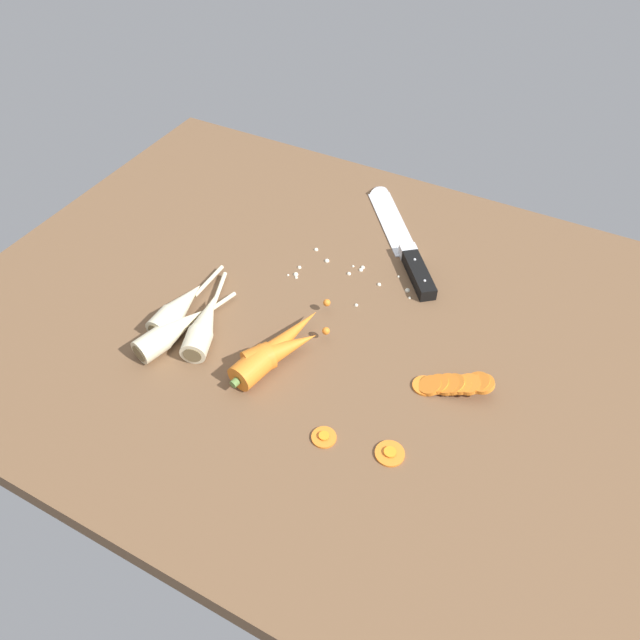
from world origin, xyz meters
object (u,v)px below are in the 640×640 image
object	(u,v)px
whole_carrot_second	(279,351)
parsnip_mid_left	(172,331)
carrot_slice_stack	(453,384)
whole_carrot	(276,347)
carrot_slice_stray_near	(390,453)
carrot_slice_stray_mid	(324,437)
parsnip_front	(204,325)
chefs_knife	(399,234)
parsnip_mid_right	(179,308)

from	to	relation	value
whole_carrot_second	parsnip_mid_left	world-z (taller)	whole_carrot_second
whole_carrot_second	carrot_slice_stack	distance (cm)	25.96
whole_carrot_second	parsnip_mid_left	bearing A→B (deg)	-166.17
whole_carrot	carrot_slice_stack	xyz separation A→B (cm)	(25.88, 6.29, -0.78)
carrot_slice_stack	carrot_slice_stray_near	bearing A→B (deg)	-105.00
whole_carrot	carrot_slice_stray_mid	bearing A→B (deg)	-36.18
whole_carrot_second	parsnip_front	distance (cm)	13.24
whole_carrot	whole_carrot_second	world-z (taller)	same
parsnip_mid_left	whole_carrot_second	bearing A→B (deg)	13.83
carrot_slice_stack	carrot_slice_stray_near	world-z (taller)	carrot_slice_stack
parsnip_front	carrot_slice_stray_mid	size ratio (longest dim) A/B	5.57
carrot_slice_stray_mid	chefs_knife	bearing A→B (deg)	100.05
whole_carrot	carrot_slice_stray_mid	size ratio (longest dim) A/B	6.35
carrot_slice_stray_near	carrot_slice_stray_mid	world-z (taller)	same
carrot_slice_stack	carrot_slice_stray_mid	world-z (taller)	carrot_slice_stack
chefs_knife	carrot_slice_stray_near	bearing A→B (deg)	-68.80
whole_carrot	carrot_slice_stack	size ratio (longest dim) A/B	1.97
chefs_knife	carrot_slice_stray_mid	size ratio (longest dim) A/B	8.47
parsnip_mid_left	carrot_slice_stack	world-z (taller)	parsnip_mid_left
chefs_knife	carrot_slice_stray_mid	bearing A→B (deg)	-79.95
whole_carrot	parsnip_front	size ratio (longest dim) A/B	1.14
whole_carrot	carrot_slice_stray_mid	xyz separation A→B (cm)	(13.19, -9.65, -1.74)
parsnip_front	carrot_slice_stray_near	bearing A→B (deg)	-10.92
chefs_knife	parsnip_mid_left	distance (cm)	45.80
parsnip_front	parsnip_mid_right	world-z (taller)	same
parsnip_mid_left	carrot_slice_stack	xyz separation A→B (cm)	(41.79, 10.90, -0.66)
whole_carrot	parsnip_front	distance (cm)	12.45
parsnip_mid_right	carrot_slice_stray_mid	world-z (taller)	parsnip_mid_right
parsnip_mid_left	parsnip_mid_right	bearing A→B (deg)	115.27
parsnip_mid_right	parsnip_front	bearing A→B (deg)	-12.18
carrot_slice_stack	carrot_slice_stray_mid	bearing A→B (deg)	-128.53
parsnip_mid_right	carrot_slice_stack	world-z (taller)	parsnip_mid_right
chefs_knife	parsnip_mid_left	xyz separation A→B (cm)	(-21.00, -40.67, 1.33)
parsnip_mid_left	carrot_slice_stack	bearing A→B (deg)	14.62
chefs_knife	parsnip_mid_left	world-z (taller)	parsnip_mid_left
whole_carrot	parsnip_mid_right	size ratio (longest dim) A/B	1.18
whole_carrot_second	parsnip_mid_right	world-z (taller)	whole_carrot_second
chefs_knife	carrot_slice_stray_mid	world-z (taller)	chefs_knife
parsnip_mid_right	carrot_slice_stack	xyz separation A→B (cm)	(44.01, 6.20, -0.66)
whole_carrot	carrot_slice_stray_near	size ratio (longest dim) A/B	5.45
parsnip_front	whole_carrot	bearing A→B (deg)	5.29
whole_carrot	carrot_slice_stack	distance (cm)	26.64
parsnip_mid_right	carrot_slice_stray_near	bearing A→B (deg)	-11.10
carrot_slice_stack	carrot_slice_stray_near	xyz separation A→B (cm)	(-3.78, -14.09, -0.96)
carrot_slice_stray_mid	parsnip_mid_right	bearing A→B (deg)	162.73
parsnip_front	whole_carrot_second	bearing A→B (deg)	2.86
carrot_slice_stack	carrot_slice_stray_near	distance (cm)	14.62
parsnip_mid_left	carrot_slice_stack	distance (cm)	43.19
parsnip_mid_left	carrot_slice_stray_mid	world-z (taller)	parsnip_mid_left
chefs_knife	whole_carrot	distance (cm)	36.45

